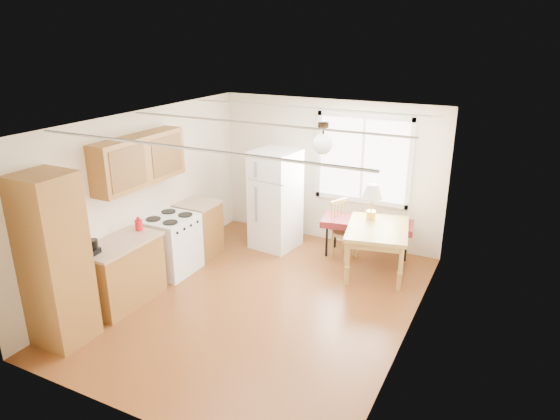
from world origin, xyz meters
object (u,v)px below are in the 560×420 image
Objects in this scene: dining_table at (377,233)px; bench at (367,225)px; refrigerator at (275,200)px; chair at (341,225)px.

bench is at bearing 113.80° from dining_table.
dining_table is (0.28, -0.39, 0.04)m from bench.
refrigerator reaches higher than bench.
refrigerator is 1.25× the size of dining_table.
dining_table is at bearing -3.25° from chair.
bench is 0.43m from chair.
chair reaches higher than bench.
refrigerator reaches higher than dining_table.
chair is (1.15, 0.14, -0.31)m from refrigerator.
refrigerator is 1.60m from bench.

